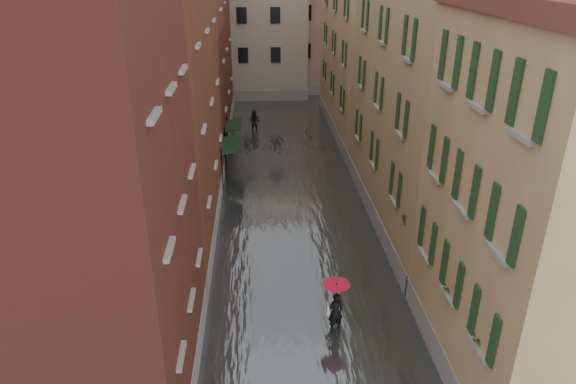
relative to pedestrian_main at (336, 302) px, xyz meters
name	(u,v)px	position (x,y,z in m)	size (l,w,h in m)	color
ground	(312,338)	(-0.87, -0.41, -1.28)	(120.00, 120.00, 0.00)	#5F5F61
floodwater	(290,190)	(-0.87, 12.59, -1.18)	(10.00, 60.00, 0.20)	#494E51
building_left_near	(69,210)	(-7.87, -2.41, 5.22)	(6.00, 8.00, 13.00)	maroon
building_left_mid	(147,109)	(-7.87, 8.59, 4.97)	(6.00, 14.00, 12.50)	brown
building_left_far	(184,44)	(-7.87, 23.59, 5.72)	(6.00, 16.00, 14.00)	maroon
building_right_near	(561,220)	(6.13, -2.41, 4.47)	(6.00, 8.00, 11.50)	#98754E
building_right_mid	(440,100)	(6.13, 8.59, 5.22)	(6.00, 14.00, 13.00)	#9D825F
building_right_far	(373,59)	(6.13, 23.59, 4.47)	(6.00, 16.00, 11.50)	#98754E
building_end_cream	(243,27)	(-3.87, 37.59, 5.22)	(12.00, 9.00, 13.00)	#C5B29C
building_end_pink	(331,29)	(5.13, 39.59, 4.72)	(10.00, 9.00, 12.00)	tan
awning_near	(230,145)	(-4.36, 14.10, 1.19)	(1.09, 3.17, 2.80)	black
awning_far	(233,126)	(-4.36, 17.88, 1.18)	(1.09, 2.73, 2.80)	black
window_planters	(443,268)	(3.25, -1.37, 2.23)	(0.59, 8.16, 0.84)	brown
pedestrian_main	(336,302)	(0.00, 0.00, 0.00)	(1.01, 1.01, 2.06)	black
pedestrian_far	(255,122)	(-2.93, 23.95, -0.38)	(0.88, 0.68, 1.81)	black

